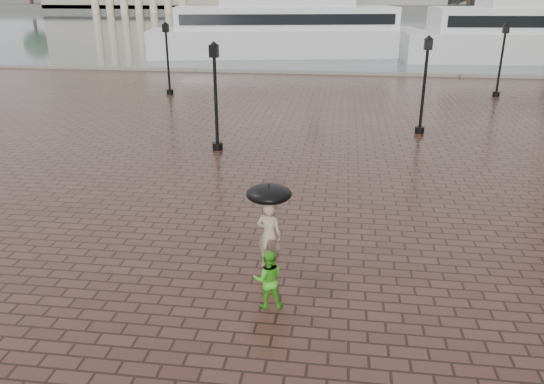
{
  "coord_description": "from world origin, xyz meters",
  "views": [
    {
      "loc": [
        -0.72,
        -11.54,
        6.59
      ],
      "look_at": [
        -2.51,
        1.69,
        1.4
      ],
      "focal_mm": 35.0,
      "sensor_mm": 36.0,
      "label": 1
    }
  ],
  "objects_px": {
    "street_lamps": "(330,71)",
    "adult_pedestrian": "(269,235)",
    "child_pedestrian": "(268,279)",
    "ferry_near": "(286,28)"
  },
  "relations": [
    {
      "from": "child_pedestrian",
      "to": "adult_pedestrian",
      "type": "bearing_deg",
      "value": -92.93
    },
    {
      "from": "adult_pedestrian",
      "to": "child_pedestrian",
      "type": "height_order",
      "value": "adult_pedestrian"
    },
    {
      "from": "street_lamps",
      "to": "ferry_near",
      "type": "distance_m",
      "value": 26.53
    },
    {
      "from": "child_pedestrian",
      "to": "ferry_near",
      "type": "bearing_deg",
      "value": -94.44
    },
    {
      "from": "adult_pedestrian",
      "to": "child_pedestrian",
      "type": "xyz_separation_m",
      "value": [
        0.23,
        -1.78,
        -0.19
      ]
    },
    {
      "from": "child_pedestrian",
      "to": "street_lamps",
      "type": "bearing_deg",
      "value": -102.17
    },
    {
      "from": "street_lamps",
      "to": "child_pedestrian",
      "type": "bearing_deg",
      "value": -91.92
    },
    {
      "from": "child_pedestrian",
      "to": "ferry_near",
      "type": "xyz_separation_m",
      "value": [
        -4.6,
        45.15,
        1.98
      ]
    },
    {
      "from": "street_lamps",
      "to": "adult_pedestrian",
      "type": "bearing_deg",
      "value": -92.87
    },
    {
      "from": "ferry_near",
      "to": "child_pedestrian",
      "type": "bearing_deg",
      "value": -95.33
    }
  ]
}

